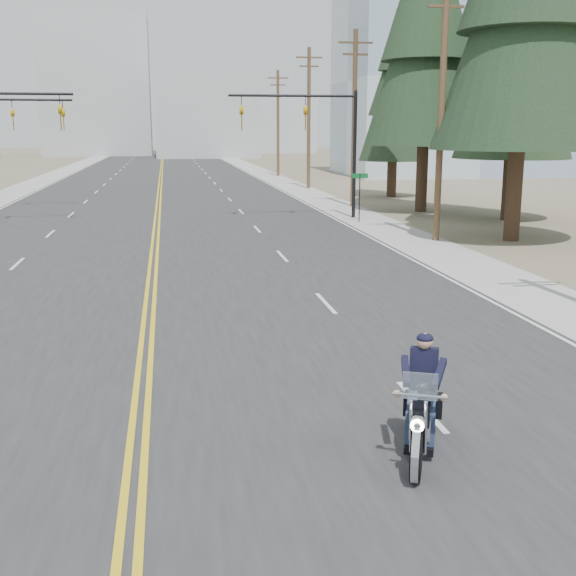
{
  "coord_description": "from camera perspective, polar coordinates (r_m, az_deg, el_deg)",
  "views": [
    {
      "loc": [
        0.61,
        -7.72,
        4.91
      ],
      "look_at": [
        3.08,
        7.13,
        1.6
      ],
      "focal_mm": 45.0,
      "sensor_mm": 36.0,
      "label": 1
    }
  ],
  "objects": [
    {
      "name": "haze_bldg_d",
      "position": [
        148.47,
        -14.86,
        15.14
      ],
      "size": [
        20.0,
        15.0,
        26.0
      ],
      "primitive_type": "cube",
      "color": "#ADB2B7",
      "rests_on": "ground"
    },
    {
      "name": "utility_pole_d",
      "position": [
        61.88,
        1.65,
        13.4
      ],
      "size": [
        2.2,
        0.3,
        11.5
      ],
      "color": "brown",
      "rests_on": "ground"
    },
    {
      "name": "traffic_mast_right",
      "position": [
        40.59,
        2.48,
        12.44
      ],
      "size": [
        7.1,
        0.26,
        7.0
      ],
      "color": "black",
      "rests_on": "ground"
    },
    {
      "name": "street_sign",
      "position": [
        39.19,
        5.68,
        7.8
      ],
      "size": [
        0.9,
        0.06,
        2.62
      ],
      "color": "black",
      "rests_on": "ground"
    },
    {
      "name": "haze_bldg_e",
      "position": [
        159.6,
        -0.7,
        12.8
      ],
      "size": [
        14.0,
        14.0,
        12.0
      ],
      "primitive_type": "cube",
      "color": "#B7BCC6",
      "rests_on": "ground"
    },
    {
      "name": "traffic_mast_far",
      "position": [
        48.74,
        -21.67,
        11.51
      ],
      "size": [
        6.1,
        0.26,
        7.0
      ],
      "color": "black",
      "rests_on": "ground"
    },
    {
      "name": "haze_bldg_b",
      "position": [
        132.94,
        -6.46,
        13.24
      ],
      "size": [
        18.0,
        14.0,
        14.0
      ],
      "primitive_type": "cube",
      "color": "#ADB2B7",
      "rests_on": "ground"
    },
    {
      "name": "sidewalk_right",
      "position": [
        78.63,
        -1.51,
        8.83
      ],
      "size": [
        3.0,
        200.0,
        0.01
      ],
      "primitive_type": "cube",
      "color": "#A5A5A0",
      "rests_on": "ground"
    },
    {
      "name": "ground_plane",
      "position": [
        9.17,
        -12.55,
        -20.32
      ],
      "size": [
        400.0,
        400.0,
        0.0
      ],
      "primitive_type": "plane",
      "color": "#776D56",
      "rests_on": "ground"
    },
    {
      "name": "sidewalk_left",
      "position": [
        78.81,
        -18.49,
        8.21
      ],
      "size": [
        3.0,
        200.0,
        0.01
      ],
      "primitive_type": "cube",
      "color": "#A5A5A0",
      "rests_on": "ground"
    },
    {
      "name": "road",
      "position": [
        77.87,
        -10.02,
        8.61
      ],
      "size": [
        20.0,
        200.0,
        0.01
      ],
      "primitive_type": "cube",
      "color": "#303033",
      "rests_on": "ground"
    },
    {
      "name": "haze_bldg_c",
      "position": [
        124.2,
        9.31,
        14.14
      ],
      "size": [
        16.0,
        12.0,
        18.0
      ],
      "primitive_type": "cube",
      "color": "#B7BCC6",
      "rests_on": "ground"
    },
    {
      "name": "motorcyclist",
      "position": [
        11.25,
        10.51,
        -8.54
      ],
      "size": [
        1.88,
        2.6,
        1.86
      ],
      "primitive_type": null,
      "rotation": [
        0.0,
        0.0,
        2.74
      ],
      "color": "black",
      "rests_on": "ground"
    },
    {
      "name": "conifer_tall",
      "position": [
        45.47,
        11.02,
        20.44
      ],
      "size": [
        7.17,
        7.17,
        19.91
      ],
      "rotation": [
        0.0,
        0.0,
        -0.26
      ],
      "color": "#382619",
      "rests_on": "ground"
    },
    {
      "name": "conifer_far",
      "position": [
        54.74,
        8.4,
        15.14
      ],
      "size": [
        4.97,
        4.97,
        13.32
      ],
      "rotation": [
        0.0,
        0.0,
        0.39
      ],
      "color": "#382619",
      "rests_on": "ground"
    },
    {
      "name": "utility_pole_c",
      "position": [
        47.25,
        5.25,
        13.35
      ],
      "size": [
        2.2,
        0.3,
        11.0
      ],
      "color": "brown",
      "rests_on": "ground"
    },
    {
      "name": "glass_building",
      "position": [
        83.97,
        12.98,
        15.58
      ],
      "size": [
        24.0,
        16.0,
        20.0
      ],
      "primitive_type": "cube",
      "color": "#9EB5CC",
      "rests_on": "ground"
    },
    {
      "name": "utility_pole_e",
      "position": [
        78.63,
        -0.79,
        13.01
      ],
      "size": [
        2.2,
        0.3,
        11.0
      ],
      "color": "brown",
      "rests_on": "ground"
    },
    {
      "name": "conifer_mid",
      "position": [
        42.1,
        17.75,
        18.37
      ],
      "size": [
        6.33,
        6.33,
        16.89
      ],
      "rotation": [
        0.0,
        0.0,
        -0.11
      ],
      "color": "#382619",
      "rests_on": "ground"
    },
    {
      "name": "utility_pole_b",
      "position": [
        32.96,
        12.05,
        14.01
      ],
      "size": [
        2.2,
        0.3,
        11.5
      ],
      "color": "brown",
      "rests_on": "ground"
    }
  ]
}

